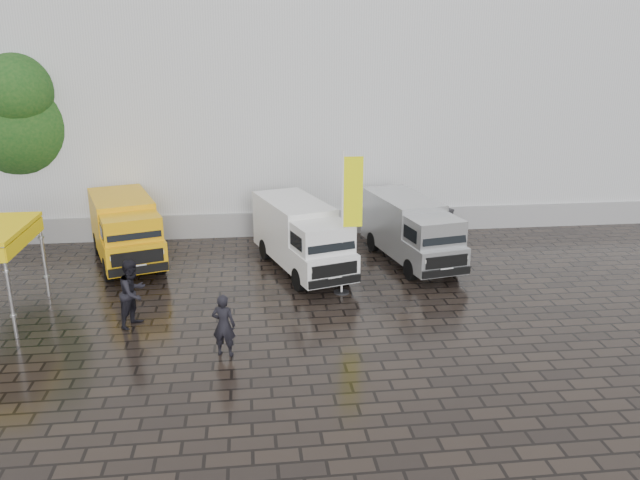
# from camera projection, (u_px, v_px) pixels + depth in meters

# --- Properties ---
(ground) EXTENTS (120.00, 120.00, 0.00)m
(ground) POSITION_uv_depth(u_px,v_px,m) (343.00, 310.00, 18.86)
(ground) COLOR black
(ground) RESTS_ON ground
(exhibition_hall) EXTENTS (44.00, 16.00, 12.00)m
(exhibition_hall) POSITION_uv_depth(u_px,v_px,m) (336.00, 78.00, 32.44)
(exhibition_hall) COLOR silver
(exhibition_hall) RESTS_ON ground
(hall_plinth) EXTENTS (44.00, 0.15, 1.00)m
(hall_plinth) POSITION_uv_depth(u_px,v_px,m) (361.00, 221.00, 26.46)
(hall_plinth) COLOR gray
(hall_plinth) RESTS_ON ground
(van_yellow) EXTENTS (3.45, 5.50, 2.37)m
(van_yellow) POSITION_uv_depth(u_px,v_px,m) (126.00, 232.00, 22.57)
(van_yellow) COLOR #E8A40C
(van_yellow) RESTS_ON ground
(van_white) EXTENTS (3.32, 5.77, 2.37)m
(van_white) POSITION_uv_depth(u_px,v_px,m) (302.00, 238.00, 21.82)
(van_white) COLOR white
(van_white) RESTS_ON ground
(van_silver) EXTENTS (2.79, 5.58, 2.31)m
(van_silver) POSITION_uv_depth(u_px,v_px,m) (411.00, 232.00, 22.67)
(van_silver) COLOR #B4B7B9
(van_silver) RESTS_ON ground
(flagpole) EXTENTS (0.88, 0.50, 4.61)m
(flagpole) POSITION_uv_depth(u_px,v_px,m) (348.00, 217.00, 19.41)
(flagpole) COLOR black
(flagpole) RESTS_ON ground
(tree) EXTENTS (4.28, 4.30, 7.68)m
(tree) POSITION_uv_depth(u_px,v_px,m) (21.00, 117.00, 24.80)
(tree) COLOR black
(tree) RESTS_ON ground
(wheelie_bin) EXTENTS (0.74, 0.74, 1.03)m
(wheelie_bin) POSITION_uv_depth(u_px,v_px,m) (443.00, 221.00, 26.50)
(wheelie_bin) COLOR black
(wheelie_bin) RESTS_ON ground
(person_front) EXTENTS (0.70, 0.56, 1.67)m
(person_front) POSITION_uv_depth(u_px,v_px,m) (224.00, 325.00, 15.87)
(person_front) COLOR black
(person_front) RESTS_ON ground
(person_tent) EXTENTS (1.12, 1.20, 1.97)m
(person_tent) POSITION_uv_depth(u_px,v_px,m) (133.00, 293.00, 17.54)
(person_tent) COLOR black
(person_tent) RESTS_ON ground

